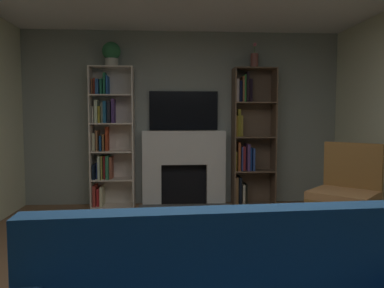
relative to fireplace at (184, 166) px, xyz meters
name	(u,v)px	position (x,y,z in m)	size (l,w,h in m)	color
wall_back_accent	(183,118)	(0.00, 0.14, 0.72)	(4.90, 0.06, 2.62)	gray
fireplace	(184,166)	(0.00, 0.00, 0.00)	(1.35, 0.51, 1.12)	silver
tv	(184,111)	(0.00, 0.08, 0.83)	(1.03, 0.06, 0.59)	black
bookshelf_left	(108,138)	(-1.13, -0.02, 0.42)	(0.63, 0.33, 2.06)	silver
bookshelf_right	(248,138)	(0.98, -0.01, 0.42)	(0.63, 0.33, 2.06)	brown
potted_plant	(111,53)	(-1.06, -0.04, 1.66)	(0.27, 0.27, 0.36)	beige
vase_with_flowers	(254,60)	(1.06, -0.04, 1.59)	(0.12, 0.12, 0.38)	brown
armchair	(346,189)	(1.70, -1.73, -0.04)	(0.87, 0.87, 1.05)	brown
coffee_table	(216,284)	(0.03, -3.48, -0.26)	(0.78, 0.45, 0.39)	brown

